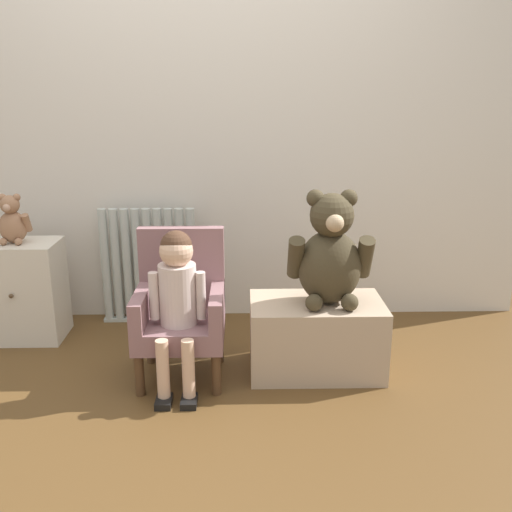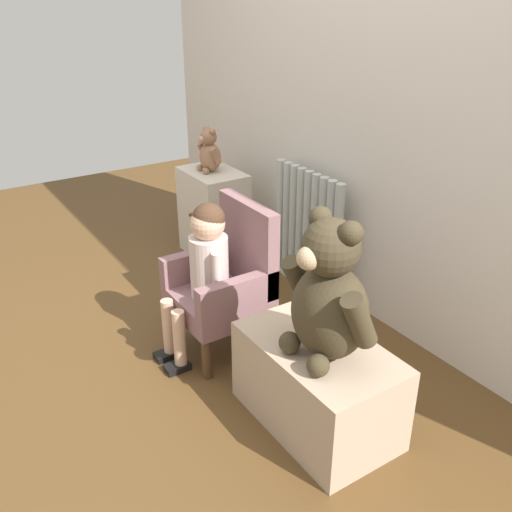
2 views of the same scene
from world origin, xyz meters
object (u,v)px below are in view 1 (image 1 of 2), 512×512
object	(u,v)px
child_figure	(177,288)
large_teddy_bear	(330,255)
small_teddy_bear	(12,222)
radiator	(149,266)
small_dresser	(23,291)
child_armchair	(181,308)
low_bench	(316,336)

from	to	relation	value
child_figure	large_teddy_bear	distance (m)	0.72
small_teddy_bear	radiator	bearing A→B (deg)	18.95
small_dresser	child_armchair	bearing A→B (deg)	-25.68
small_dresser	child_armchair	xyz separation A→B (m)	(0.90, -0.43, 0.06)
radiator	child_armchair	distance (m)	0.70
radiator	small_dresser	bearing A→B (deg)	-161.51
large_teddy_bear	small_teddy_bear	size ratio (longest dim) A/B	2.06
radiator	large_teddy_bear	size ratio (longest dim) A/B	1.26
low_bench	radiator	bearing A→B (deg)	144.59
radiator	low_bench	world-z (taller)	radiator
small_dresser	child_figure	size ratio (longest dim) A/B	0.75
child_figure	small_teddy_bear	distance (m)	1.08
child_figure	small_teddy_bear	world-z (taller)	small_teddy_bear
radiator	child_armchair	size ratio (longest dim) A/B	0.97
radiator	low_bench	bearing A→B (deg)	-35.41
small_teddy_bear	child_figure	bearing A→B (deg)	-30.51
radiator	child_armchair	xyz separation A→B (m)	(0.25, -0.65, -0.00)
low_bench	small_teddy_bear	bearing A→B (deg)	165.20
child_figure	low_bench	xyz separation A→B (m)	(0.65, 0.13, -0.30)
large_teddy_bear	small_dresser	bearing A→B (deg)	164.83
radiator	small_dresser	xyz separation A→B (m)	(-0.65, -0.22, -0.06)
radiator	large_teddy_bear	xyz separation A→B (m)	(0.95, -0.65, 0.25)
large_teddy_bear	low_bench	bearing A→B (deg)	165.02
small_dresser	low_bench	bearing A→B (deg)	-15.18
child_figure	small_teddy_bear	xyz separation A→B (m)	(-0.91, 0.54, 0.18)
radiator	child_figure	xyz separation A→B (m)	(0.25, -0.76, 0.14)
low_bench	large_teddy_bear	size ratio (longest dim) A/B	1.17
low_bench	large_teddy_bear	xyz separation A→B (m)	(0.05, -0.01, 0.41)
small_dresser	large_teddy_bear	size ratio (longest dim) A/B	1.01
radiator	low_bench	xyz separation A→B (m)	(0.90, -0.64, -0.16)
small_dresser	small_teddy_bear	size ratio (longest dim) A/B	2.08
low_bench	child_armchair	bearing A→B (deg)	-178.71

